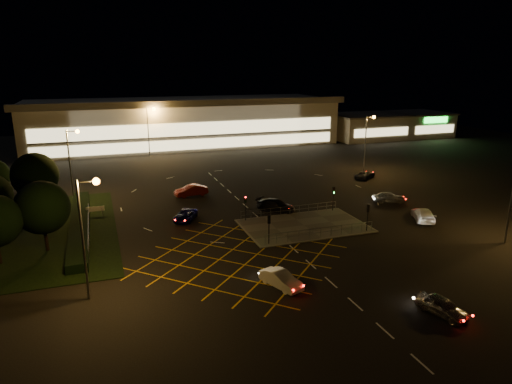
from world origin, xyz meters
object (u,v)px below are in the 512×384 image
object	(u,v)px
signal_nw	(245,203)
car_queue_white	(281,279)
car_left_blue	(185,215)
car_circ_red	(191,191)
car_east_grey	(365,175)
signal_ne	(333,194)
car_right_silver	(389,197)
car_approach_white	(423,214)
signal_se	(368,212)
car_far_dkgrey	(276,205)
signal_sw	(269,224)
car_near_silver	(442,306)

from	to	relation	value
signal_nw	car_queue_white	distance (m)	17.51
car_left_blue	car_circ_red	world-z (taller)	car_circ_red
car_east_grey	signal_ne	bearing A→B (deg)	99.67
signal_nw	car_right_silver	size ratio (longest dim) A/B	0.71
signal_ne	car_approach_white	xyz separation A→B (m)	(8.67, -6.90, -1.61)
signal_nw	car_approach_white	size ratio (longest dim) A/B	0.61
signal_se	car_far_dkgrey	bearing A→B (deg)	-57.17
signal_sw	car_right_silver	xyz separation A→B (m)	(21.28, 8.90, -1.61)
signal_se	car_circ_red	bearing A→B (deg)	-53.38
signal_sw	signal_nw	distance (m)	7.99
signal_sw	car_near_silver	bearing A→B (deg)	112.75
car_right_silver	signal_se	bearing A→B (deg)	156.51
signal_sw	signal_nw	world-z (taller)	same
car_queue_white	car_right_silver	size ratio (longest dim) A/B	0.95
signal_nw	car_left_blue	size ratio (longest dim) A/B	0.70
signal_ne	car_queue_white	bearing A→B (deg)	-129.95
car_near_silver	car_right_silver	size ratio (longest dim) A/B	0.92
car_queue_white	car_left_blue	xyz separation A→B (m)	(-4.36, 20.11, -0.07)
car_left_blue	car_approach_white	distance (m)	29.16
car_east_grey	signal_nw	bearing A→B (deg)	82.78
car_east_grey	car_circ_red	bearing A→B (deg)	55.55
car_circ_red	car_east_grey	xyz separation A→B (m)	(29.82, 0.84, -0.15)
car_right_silver	car_circ_red	size ratio (longest dim) A/B	0.93
signal_se	signal_ne	xyz separation A→B (m)	(0.00, 7.99, 0.00)
car_queue_white	car_east_grey	size ratio (longest dim) A/B	0.92
signal_sw	car_near_silver	xyz separation A→B (m)	(7.36, -17.55, -1.67)
signal_nw	car_east_grey	world-z (taller)	signal_nw
signal_nw	car_approach_white	distance (m)	21.85
car_circ_red	car_queue_white	bearing A→B (deg)	-6.18
car_left_blue	car_approach_white	xyz separation A→B (m)	(27.49, -9.75, 0.13)
car_near_silver	signal_sw	bearing A→B (deg)	96.55
car_left_blue	car_right_silver	size ratio (longest dim) A/B	1.01
car_right_silver	car_approach_white	distance (m)	7.83
car_approach_white	signal_ne	bearing A→B (deg)	-12.12
car_left_blue	signal_nw	bearing A→B (deg)	5.87
signal_nw	car_queue_white	size ratio (longest dim) A/B	0.75
signal_ne	car_approach_white	size ratio (longest dim) A/B	0.61
car_east_grey	car_approach_white	bearing A→B (deg)	130.05
car_near_silver	car_right_silver	world-z (taller)	car_right_silver
car_right_silver	signal_sw	bearing A→B (deg)	135.41
car_queue_white	car_right_silver	bearing A→B (deg)	16.06
signal_nw	car_approach_white	xyz separation A→B (m)	(20.67, -6.90, -1.61)
car_left_blue	car_approach_white	world-z (taller)	car_approach_white
car_right_silver	car_circ_red	distance (m)	28.13
signal_se	car_right_silver	size ratio (longest dim) A/B	0.71
signal_ne	signal_se	bearing A→B (deg)	-90.00
signal_se	car_east_grey	distance (m)	26.30
car_near_silver	car_approach_white	size ratio (longest dim) A/B	0.79
car_left_blue	car_far_dkgrey	xyz separation A→B (m)	(11.90, -0.12, 0.13)
car_near_silver	car_east_grey	world-z (taller)	car_near_silver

